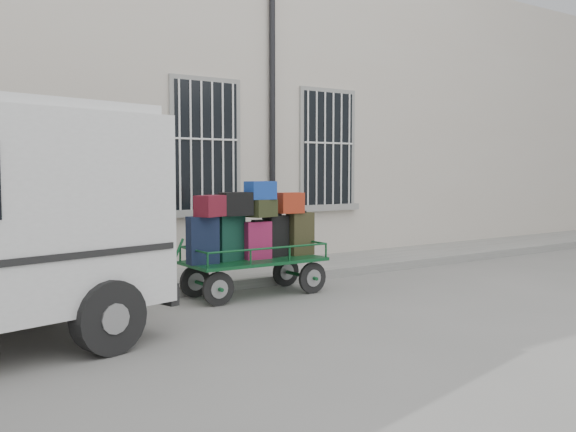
{
  "coord_description": "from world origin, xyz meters",
  "views": [
    {
      "loc": [
        -5.66,
        -6.97,
        1.82
      ],
      "look_at": [
        -0.05,
        1.0,
        1.13
      ],
      "focal_mm": 40.0,
      "sensor_mm": 36.0,
      "label": 1
    }
  ],
  "objects": [
    {
      "name": "ground",
      "position": [
        0.0,
        0.0,
        0.0
      ],
      "size": [
        80.0,
        80.0,
        0.0
      ],
      "primitive_type": "plane",
      "color": "slate",
      "rests_on": "ground"
    },
    {
      "name": "building",
      "position": [
        0.0,
        5.5,
        3.0
      ],
      "size": [
        24.0,
        5.15,
        6.0
      ],
      "color": "beige",
      "rests_on": "ground"
    },
    {
      "name": "sidewalk",
      "position": [
        0.0,
        2.2,
        0.07
      ],
      "size": [
        24.0,
        1.7,
        0.15
      ],
      "primitive_type": "cube",
      "color": "slate",
      "rests_on": "ground"
    },
    {
      "name": "luggage_cart",
      "position": [
        -0.76,
        0.89,
        0.86
      ],
      "size": [
        2.42,
        0.96,
        1.66
      ],
      "rotation": [
        0.0,
        0.0,
        -0.01
      ],
      "color": "black",
      "rests_on": "ground"
    }
  ]
}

